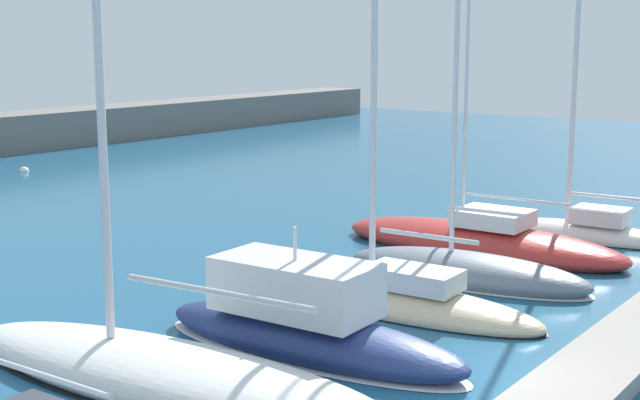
# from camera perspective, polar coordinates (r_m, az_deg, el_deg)

# --- Properties ---
(ground_plane) EXTENTS (120.00, 120.00, 0.00)m
(ground_plane) POSITION_cam_1_polar(r_m,az_deg,el_deg) (18.06, 10.06, -12.06)
(ground_plane) COLOR #1E567A
(sailboat_white_fourth) EXTENTS (3.81, 10.78, 20.15)m
(sailboat_white_fourth) POSITION_cam_1_polar(r_m,az_deg,el_deg) (18.33, -9.91, -10.43)
(sailboat_white_fourth) COLOR white
(sailboat_white_fourth) RESTS_ON ground_plane
(motorboat_navy_fifth) EXTENTS (2.47, 7.85, 3.01)m
(motorboat_navy_fifth) POSITION_cam_1_polar(r_m,az_deg,el_deg) (19.84, -1.02, -7.86)
(motorboat_navy_fifth) COLOR navy
(motorboat_navy_fifth) RESTS_ON ground_plane
(sailboat_sand_sixth) EXTENTS (2.60, 7.85, 13.50)m
(sailboat_sand_sixth) POSITION_cam_1_polar(r_m,az_deg,el_deg) (23.00, 5.21, -6.32)
(sailboat_sand_sixth) COLOR beige
(sailboat_sand_sixth) RESTS_ON ground_plane
(sailboat_slate_seventh) EXTENTS (2.94, 7.50, 12.14)m
(sailboat_slate_seventh) POSITION_cam_1_polar(r_m,az_deg,el_deg) (25.93, 9.27, -4.44)
(sailboat_slate_seventh) COLOR slate
(sailboat_slate_seventh) RESTS_ON ground_plane
(sailboat_red_eighth) EXTENTS (3.22, 9.83, 20.08)m
(sailboat_red_eighth) POSITION_cam_1_polar(r_m,az_deg,el_deg) (29.53, 10.19, -2.54)
(sailboat_red_eighth) COLOR #B72D28
(sailboat_red_eighth) RESTS_ON ground_plane
(sailboat_ivory_ninth) EXTENTS (2.19, 6.89, 14.86)m
(sailboat_ivory_ninth) POSITION_cam_1_polar(r_m,az_deg,el_deg) (32.18, 16.47, -1.75)
(sailboat_ivory_ninth) COLOR silver
(sailboat_ivory_ninth) RESTS_ON ground_plane
(mooring_buoy_white) EXTENTS (0.52, 0.52, 0.52)m
(mooring_buoy_white) POSITION_cam_1_polar(r_m,az_deg,el_deg) (48.87, -18.33, 1.72)
(mooring_buoy_white) COLOR white
(mooring_buoy_white) RESTS_ON ground_plane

